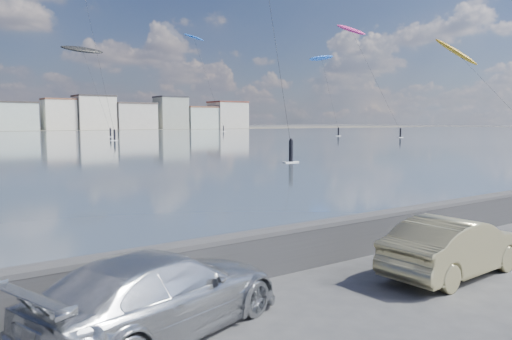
# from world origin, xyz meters

# --- Properties ---
(ground) EXTENTS (700.00, 700.00, 0.00)m
(ground) POSITION_xyz_m (0.00, 0.00, 0.00)
(ground) COLOR #333335
(ground) RESTS_ON ground
(seawall) EXTENTS (400.00, 0.36, 1.08)m
(seawall) POSITION_xyz_m (0.00, 2.70, 0.58)
(seawall) COLOR #28282B
(seawall) RESTS_ON ground
(car_silver) EXTENTS (4.97, 3.24, 1.34)m
(car_silver) POSITION_xyz_m (-2.80, 1.27, 0.67)
(car_silver) COLOR #B7BABE
(car_silver) RESTS_ON ground
(car_champagne) EXTENTS (3.99, 1.58, 1.29)m
(car_champagne) POSITION_xyz_m (3.80, 0.37, 0.65)
(car_champagne) COLOR tan
(car_champagne) RESTS_ON ground
(kitesurfer_3) EXTENTS (7.36, 18.17, 18.94)m
(kitesurfer_3) POSITION_xyz_m (77.82, 48.74, 15.77)
(kitesurfer_3) COLOR #BF8C19
(kitesurfer_3) RESTS_ON ground
(kitesurfer_6) EXTENTS (3.60, 18.01, 25.59)m
(kitesurfer_6) POSITION_xyz_m (76.37, 73.93, 23.07)
(kitesurfer_6) COLOR #E5338C
(kitesurfer_6) RESTS_ON ground
(kitesurfer_8) EXTENTS (8.75, 11.86, 19.88)m
(kitesurfer_8) POSITION_xyz_m (77.59, 84.90, 18.21)
(kitesurfer_8) COLOR blue
(kitesurfer_8) RESTS_ON ground
(kitesurfer_12) EXTENTS (9.79, 15.91, 20.92)m
(kitesurfer_12) POSITION_xyz_m (28.59, 111.87, 19.43)
(kitesurfer_12) COLOR black
(kitesurfer_12) RESTS_ON ground
(kitesurfer_13) EXTENTS (5.98, 19.50, 32.89)m
(kitesurfer_13) POSITION_xyz_m (74.77, 144.05, 30.53)
(kitesurfer_13) COLOR blue
(kitesurfer_13) RESTS_ON ground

